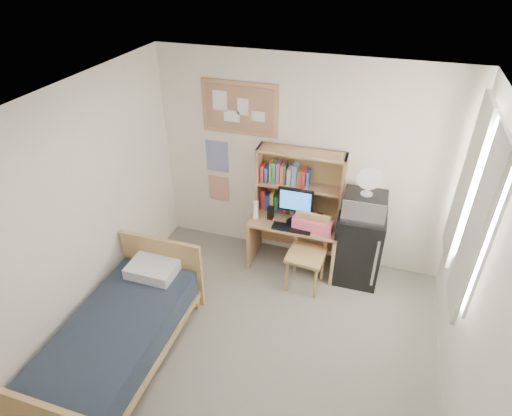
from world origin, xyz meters
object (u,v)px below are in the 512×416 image
(mini_fridge, at_px, (358,246))
(speaker_left, at_px, (271,213))
(desk, at_px, (294,242))
(microwave, at_px, (365,205))
(speaker_right, at_px, (319,221))
(desk_fan, at_px, (369,181))
(bulletin_board, at_px, (240,108))
(monitor, at_px, (295,207))
(bed, at_px, (119,342))
(desk_chair, at_px, (306,255))

(mini_fridge, xyz_separation_m, speaker_left, (-1.09, -0.07, 0.31))
(desk, distance_m, mini_fridge, 0.79)
(speaker_left, xyz_separation_m, microwave, (1.09, 0.05, 0.29))
(speaker_right, distance_m, desk_fan, 0.77)
(desk, xyz_separation_m, speaker_right, (0.30, -0.06, 0.43))
(bulletin_board, bearing_deg, speaker_left, -34.69)
(bulletin_board, relative_size, desk_fan, 2.85)
(speaker_left, distance_m, speaker_right, 0.60)
(bulletin_board, bearing_deg, monitor, -23.29)
(desk, relative_size, bed, 0.59)
(bed, bearing_deg, bulletin_board, 77.76)
(bulletin_board, bearing_deg, desk_chair, -31.69)
(speaker_left, bearing_deg, microwave, 2.29)
(desk, xyz_separation_m, desk_chair, (0.22, -0.35, 0.12))
(desk_chair, xyz_separation_m, speaker_right, (0.08, 0.29, 0.31))
(mini_fridge, distance_m, microwave, 0.60)
(microwave, bearing_deg, speaker_right, -175.64)
(desk_chair, bearing_deg, bulletin_board, 152.17)
(bulletin_board, xyz_separation_m, speaker_left, (0.50, -0.35, -1.15))
(bulletin_board, distance_m, speaker_right, 1.62)
(monitor, xyz_separation_m, desk_fan, (0.79, 0.05, 0.46))
(desk_chair, height_order, mini_fridge, desk_chair)
(bed, height_order, desk_fan, desk_fan)
(desk, height_order, desk_chair, desk_chair)
(mini_fridge, relative_size, monitor, 2.06)
(desk_chair, height_order, speaker_right, desk_chair)
(mini_fridge, bearing_deg, desk, 179.51)
(desk, relative_size, desk_chair, 1.18)
(bulletin_board, height_order, desk_chair, bulletin_board)
(speaker_right, height_order, microwave, microwave)
(bulletin_board, height_order, desk, bulletin_board)
(mini_fridge, xyz_separation_m, monitor, (-0.79, -0.07, 0.45))
(desk_chair, relative_size, speaker_left, 5.56)
(desk_chair, relative_size, speaker_right, 5.33)
(desk_chair, relative_size, microwave, 1.96)
(desk, bearing_deg, mini_fridge, 0.25)
(microwave, bearing_deg, bed, -137.64)
(bed, distance_m, speaker_left, 2.23)
(bulletin_board, bearing_deg, speaker_right, -17.30)
(desk_fan, bearing_deg, speaker_right, -175.64)
(desk_fan, bearing_deg, desk, 178.05)
(mini_fridge, distance_m, speaker_right, 0.58)
(bed, distance_m, desk_fan, 3.08)
(speaker_left, height_order, speaker_right, speaker_right)
(bulletin_board, height_order, bed, bulletin_board)
(mini_fridge, distance_m, monitor, 0.91)
(mini_fridge, xyz_separation_m, microwave, (0.00, -0.02, 0.60))
(desk_chair, height_order, microwave, microwave)
(monitor, distance_m, microwave, 0.80)
(monitor, bearing_deg, bed, -124.34)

